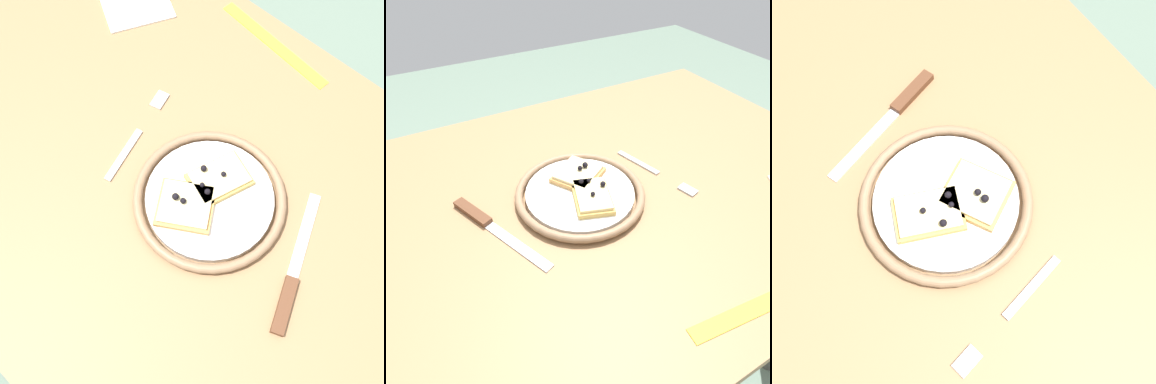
# 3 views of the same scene
# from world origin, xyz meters

# --- Properties ---
(ground_plane) EXTENTS (6.00, 6.00, 0.00)m
(ground_plane) POSITION_xyz_m (0.00, 0.00, 0.00)
(ground_plane) COLOR slate
(dining_table) EXTENTS (1.16, 0.79, 0.78)m
(dining_table) POSITION_xyz_m (0.00, 0.00, 0.69)
(dining_table) COLOR #936D47
(dining_table) RESTS_ON ground_plane
(plate) EXTENTS (0.25, 0.25, 0.02)m
(plate) POSITION_xyz_m (0.05, 0.01, 0.79)
(plate) COLOR white
(plate) RESTS_ON dining_table
(pizza_slice_near) EXTENTS (0.12, 0.12, 0.03)m
(pizza_slice_near) POSITION_xyz_m (0.03, -0.03, 0.80)
(pizza_slice_near) COLOR tan
(pizza_slice_near) RESTS_ON plate
(pizza_slice_far) EXTENTS (0.10, 0.11, 0.03)m
(pizza_slice_far) POSITION_xyz_m (0.04, 0.04, 0.80)
(pizza_slice_far) COLOR tan
(pizza_slice_far) RESTS_ON plate
(knife) EXTENTS (0.11, 0.23, 0.01)m
(knife) POSITION_xyz_m (0.24, -0.01, 0.78)
(knife) COLOR silver
(knife) RESTS_ON dining_table
(fork) EXTENTS (0.07, 0.20, 0.00)m
(fork) POSITION_xyz_m (-0.13, 0.02, 0.78)
(fork) COLOR #BCBCBC
(fork) RESTS_ON dining_table
(measuring_tape) EXTENTS (0.27, 0.05, 0.00)m
(measuring_tape) POSITION_xyz_m (-0.08, 0.34, 0.78)
(measuring_tape) COLOR yellow
(measuring_tape) RESTS_ON dining_table
(napkin) EXTENTS (0.18, 0.18, 0.00)m
(napkin) POSITION_xyz_m (-0.35, 0.23, 0.78)
(napkin) COLOR white
(napkin) RESTS_ON dining_table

